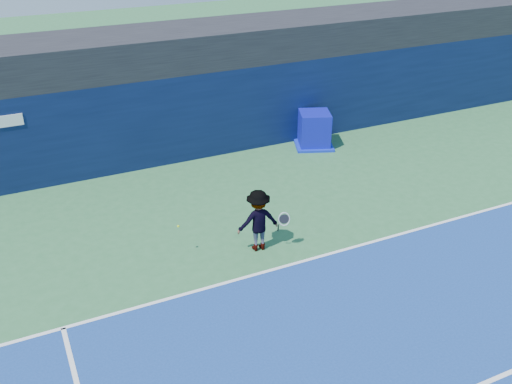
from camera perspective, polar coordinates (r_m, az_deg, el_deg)
ground at (r=12.22m, az=8.12°, el=-15.20°), size 80.00×80.00×0.00m
baseline at (r=14.21m, az=1.60°, el=-7.79°), size 24.00×0.10×0.01m
stadium_band at (r=20.06m, az=-9.50°, el=13.98°), size 36.00×3.00×1.20m
back_wall_assembly at (r=19.74m, az=-8.20°, el=7.47°), size 36.00×1.03×3.00m
equipment_cart at (r=20.92m, az=5.83°, el=6.11°), size 1.73×1.73×1.28m
tennis_player at (r=14.56m, az=0.23°, el=-2.86°), size 1.32×0.75×1.69m
tennis_ball at (r=14.42m, az=-7.78°, el=-3.41°), size 0.06×0.06×0.06m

